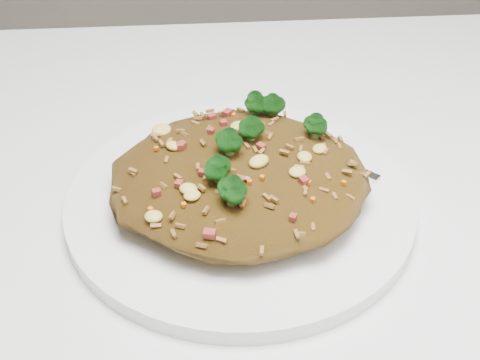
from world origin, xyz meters
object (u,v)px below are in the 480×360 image
at_px(fried_rice, 241,169).
at_px(fork, 305,147).
at_px(dining_table, 161,331).
at_px(plate, 240,201).

bearing_deg(fried_rice, fork, 43.45).
bearing_deg(dining_table, fried_rice, 34.45).
xyz_separation_m(dining_table, fried_rice, (0.07, 0.05, 0.13)).
relative_size(plate, fork, 2.16).
bearing_deg(plate, fried_rice, 57.13).
distance_m(plate, fork, 0.09).
xyz_separation_m(fried_rice, fork, (0.06, 0.06, -0.02)).
distance_m(plate, fried_rice, 0.03).
relative_size(plate, fried_rice, 1.37).
bearing_deg(plate, dining_table, -145.80).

